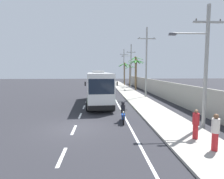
% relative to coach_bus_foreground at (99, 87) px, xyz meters
% --- Properties ---
extents(ground_plane, '(160.00, 160.00, 0.00)m').
position_rel_coach_bus_foreground_xyz_m(ground_plane, '(-1.58, -9.26, -2.03)').
color(ground_plane, '#28282D').
extents(sidewalk_kerb, '(3.20, 90.00, 0.14)m').
position_rel_coach_bus_foreground_xyz_m(sidewalk_kerb, '(5.22, 0.74, -1.96)').
color(sidewalk_kerb, '#A8A399').
rests_on(sidewalk_kerb, ground).
extents(lane_markings, '(3.94, 71.00, 0.01)m').
position_rel_coach_bus_foreground_xyz_m(lane_markings, '(0.81, 5.13, -2.02)').
color(lane_markings, white).
rests_on(lane_markings, ground).
extents(boundary_wall, '(0.24, 60.00, 2.42)m').
position_rel_coach_bus_foreground_xyz_m(boundary_wall, '(9.02, 4.74, -0.81)').
color(boundary_wall, '#9E998E').
rests_on(boundary_wall, ground).
extents(coach_bus_foreground, '(3.31, 10.93, 3.90)m').
position_rel_coach_bus_foreground_xyz_m(coach_bus_foreground, '(0.00, 0.00, 0.00)').
color(coach_bus_foreground, white).
rests_on(coach_bus_foreground, ground).
extents(motorcycle_beside_bus, '(0.56, 1.96, 1.56)m').
position_rel_coach_bus_foreground_xyz_m(motorcycle_beside_bus, '(2.31, 9.47, -1.39)').
color(motorcycle_beside_bus, black).
rests_on(motorcycle_beside_bus, ground).
extents(motorcycle_trailing, '(0.56, 1.96, 1.56)m').
position_rel_coach_bus_foreground_xyz_m(motorcycle_trailing, '(1.88, -7.92, -1.39)').
color(motorcycle_trailing, black).
rests_on(motorcycle_trailing, ground).
extents(pedestrian_near_kerb, '(0.36, 0.36, 1.63)m').
position_rel_coach_bus_foreground_xyz_m(pedestrian_near_kerb, '(5.38, -12.07, -1.04)').
color(pedestrian_near_kerb, red).
rests_on(pedestrian_near_kerb, sidewalk_kerb).
extents(pedestrian_midwalk, '(0.36, 0.36, 1.75)m').
position_rel_coach_bus_foreground_xyz_m(pedestrian_midwalk, '(5.51, -13.63, -0.97)').
color(pedestrian_midwalk, red).
rests_on(pedestrian_midwalk, sidewalk_kerb).
extents(utility_pole_nearest, '(3.54, 0.24, 8.09)m').
position_rel_coach_bus_foreground_xyz_m(utility_pole_nearest, '(7.01, -9.79, 2.33)').
color(utility_pole_nearest, '#9E9E99').
rests_on(utility_pole_nearest, ground).
extents(utility_pole_mid, '(2.58, 0.24, 9.93)m').
position_rel_coach_bus_foreground_xyz_m(utility_pole_mid, '(6.76, 4.96, 3.16)').
color(utility_pole_mid, '#9E9E99').
rests_on(utility_pole_mid, ground).
extents(utility_pole_far, '(3.08, 0.24, 9.61)m').
position_rel_coach_bus_foreground_xyz_m(utility_pole_far, '(6.89, 19.71, 3.05)').
color(utility_pole_far, '#9E9E99').
rests_on(utility_pole_far, ground).
extents(utility_pole_distant, '(2.44, 0.24, 10.26)m').
position_rel_coach_bus_foreground_xyz_m(utility_pole_distant, '(7.24, 34.46, 3.31)').
color(utility_pole_distant, '#9E9E99').
rests_on(utility_pole_distant, ground).
extents(palm_nearest, '(3.69, 3.40, 7.20)m').
position_rel_coach_bus_foreground_xyz_m(palm_nearest, '(8.45, 22.33, 3.18)').
color(palm_nearest, brown).
rests_on(palm_nearest, ground).
extents(palm_second, '(3.72, 3.66, 6.04)m').
position_rel_coach_bus_foreground_xyz_m(palm_second, '(6.61, 27.88, 2.52)').
color(palm_second, brown).
rests_on(palm_second, ground).
extents(palm_third, '(2.65, 2.77, 5.30)m').
position_rel_coach_bus_foreground_xyz_m(palm_third, '(7.62, 25.02, 1.74)').
color(palm_third, brown).
rests_on(palm_third, ground).
extents(palm_fourth, '(3.53, 3.52, 6.23)m').
position_rel_coach_bus_foreground_xyz_m(palm_fourth, '(7.42, 16.12, 2.34)').
color(palm_fourth, brown).
rests_on(palm_fourth, ground).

